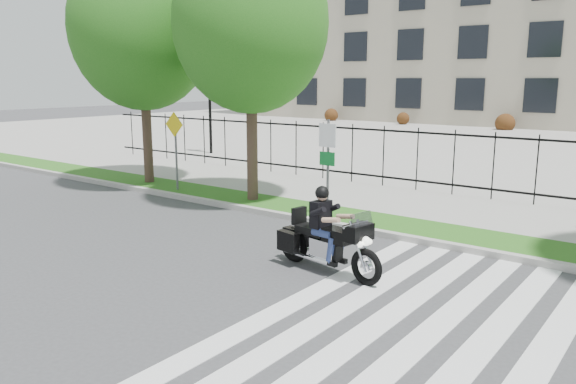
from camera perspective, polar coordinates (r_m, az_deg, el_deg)
The scene contains 13 objects.
ground at distance 11.13m, azimuth -7.41°, elevation -7.91°, with size 120.00×120.00×0.00m, color #3A3A3C.
curb at distance 14.18m, azimuth 4.26°, elevation -3.27°, with size 60.00×0.20×0.15m, color #A19E97.
grass_verge at distance 14.88m, azimuth 6.04°, elevation -2.60°, with size 60.00×1.50×0.15m, color #194F13.
sidewalk at distance 17.02m, azimuth 10.40°, elevation -0.94°, with size 60.00×3.50×0.15m, color gray.
plaza at distance 33.48m, azimuth 24.15°, elevation 4.25°, with size 80.00×34.00×0.10m, color gray.
crosswalk_stripes at distance 8.69m, azimuth 16.73°, elevation -14.01°, with size 5.70×8.00×0.01m, color silver, non-canonical shape.
iron_fence at distance 18.39m, azimuth 12.99°, elevation 3.28°, with size 30.00×0.06×2.00m, color black, non-canonical shape.
lamp_post_left at distance 27.48m, azimuth -7.99°, elevation 10.38°, with size 1.06×0.70×4.25m.
street_tree_0 at distance 19.85m, azimuth -14.63°, elevation 15.84°, with size 4.73×4.73×7.89m.
street_tree_1 at distance 16.44m, azimuth -3.82°, elevation 16.71°, with size 4.40×4.40×7.58m.
sign_pole_regulatory at distance 14.47m, azimuth 4.04°, elevation 3.75°, with size 0.50×0.09×2.50m.
sign_pole_warning at distance 18.25m, azimuth -11.38°, elevation 5.16°, with size 0.78×0.09×2.49m.
motorcycle_rider at distance 10.79m, azimuth 3.99°, elevation -4.72°, with size 2.59×0.98×2.01m.
Camera 1 is at (7.41, -7.44, 3.67)m, focal length 35.00 mm.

